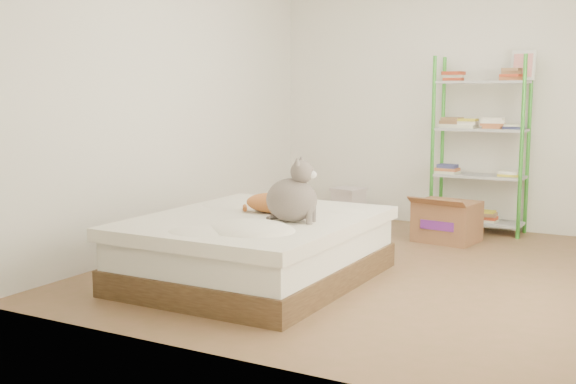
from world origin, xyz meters
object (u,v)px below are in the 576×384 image
Objects in this scene: grey_cat at (292,191)px; shelf_unit at (481,142)px; orange_cat at (271,200)px; white_bin at (348,204)px; cardboard_box at (447,221)px; bed at (256,248)px.

shelf_unit is (0.63, 2.65, 0.18)m from grey_cat.
orange_cat is 1.26× the size of white_bin.
white_bin is at bearing 165.39° from cardboard_box.
orange_cat is 0.27× the size of shelf_unit.
white_bin is (-0.71, 2.55, -0.51)m from grey_cat.
grey_cat is (0.31, -0.25, 0.12)m from orange_cat.
bed is at bearing 67.89° from grey_cat.
orange_cat is at bearing 83.94° from bed.
cardboard_box is at bearing -22.12° from white_bin.
grey_cat is 0.25× the size of shelf_unit.
bed is 5.02× the size of white_bin.
cardboard_box is 1.58× the size of white_bin.
grey_cat is 2.73m from shelf_unit.
grey_cat reaches higher than white_bin.
shelf_unit is at bearing 69.70° from bed.
orange_cat reaches higher than cardboard_box.
cardboard_box is (0.49, 2.06, -0.50)m from grey_cat.
grey_cat is 2.18m from cardboard_box.
orange_cat is at bearing -111.29° from shelf_unit.
shelf_unit is 1.51m from white_bin.
shelf_unit is 2.99× the size of cardboard_box.
white_bin is at bearing 3.76° from grey_cat.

